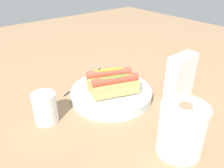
{
  "coord_description": "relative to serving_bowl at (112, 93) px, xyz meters",
  "views": [
    {
      "loc": [
        0.41,
        0.51,
        0.42
      ],
      "look_at": [
        -0.01,
        0.0,
        0.06
      ],
      "focal_mm": 36.49,
      "sensor_mm": 36.0,
      "label": 1
    }
  ],
  "objects": [
    {
      "name": "ground_plane",
      "position": [
        0.01,
        -0.0,
        -0.02
      ],
      "size": [
        2.4,
        2.4,
        0.0
      ],
      "primitive_type": "plane",
      "color": "#9E7A56"
    },
    {
      "name": "water_glass",
      "position": [
        0.22,
        -0.03,
        0.02
      ],
      "size": [
        0.07,
        0.07,
        0.09
      ],
      "color": "white",
      "rests_on": "ground_plane"
    },
    {
      "name": "chopstick_near",
      "position": [
        0.02,
        -0.16,
        -0.02
      ],
      "size": [
        0.2,
        0.09,
        0.01
      ],
      "primitive_type": "cylinder",
      "rotation": [
        0.0,
        1.57,
        0.42
      ],
      "color": "black",
      "rests_on": "ground_plane"
    },
    {
      "name": "chopstick_far",
      "position": [
        -0.01,
        -0.17,
        -0.02
      ],
      "size": [
        0.2,
        0.1,
        0.01
      ],
      "primitive_type": "cylinder",
      "rotation": [
        0.0,
        1.57,
        0.42
      ],
      "color": "black",
      "rests_on": "ground_plane"
    },
    {
      "name": "napkin_box",
      "position": [
        -0.19,
        0.13,
        0.06
      ],
      "size": [
        0.11,
        0.05,
        0.15
      ],
      "primitive_type": "cube",
      "rotation": [
        0.0,
        0.0,
        0.03
      ],
      "color": "white",
      "rests_on": "ground_plane"
    },
    {
      "name": "serving_bowl",
      "position": [
        0.0,
        0.0,
        0.0
      ],
      "size": [
        0.27,
        0.27,
        0.04
      ],
      "color": "silver",
      "rests_on": "ground_plane"
    },
    {
      "name": "paper_towel_roll",
      "position": [
        0.02,
        0.29,
        0.05
      ],
      "size": [
        0.11,
        0.11,
        0.13
      ],
      "color": "white",
      "rests_on": "ground_plane"
    },
    {
      "name": "hotdog_back",
      "position": [
        0.01,
        0.03,
        0.04
      ],
      "size": [
        0.16,
        0.1,
        0.06
      ],
      "color": "tan",
      "rests_on": "serving_bowl"
    },
    {
      "name": "hotdog_front",
      "position": [
        -0.01,
        -0.03,
        0.04
      ],
      "size": [
        0.16,
        0.11,
        0.06
      ],
      "color": "tan",
      "rests_on": "serving_bowl"
    }
  ]
}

